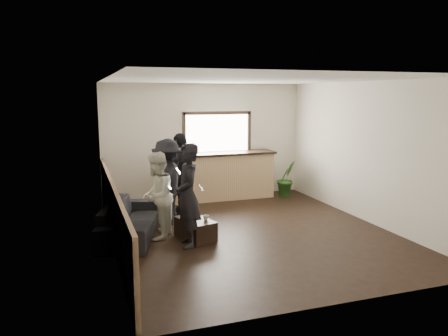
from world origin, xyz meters
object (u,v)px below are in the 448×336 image
object	(u,v)px
cup_a	(187,215)
cup_b	(206,218)
sofa	(130,219)
potted_plant	(286,179)
person_c	(168,182)
coffee_table	(195,229)
person_d	(181,174)
bar_counter	(220,173)
person_b	(157,196)
person_a	(188,195)

from	to	relation	value
cup_a	cup_b	xyz separation A→B (m)	(0.27, -0.29, -0.00)
sofa	cup_a	bearing A→B (deg)	-92.55
potted_plant	person_c	xyz separation A→B (m)	(-3.29, -1.35, 0.39)
coffee_table	person_c	xyz separation A→B (m)	(-0.27, 1.09, 0.67)
cup_b	person_d	size ratio (longest dim) A/B	0.06
cup_a	potted_plant	xyz separation A→B (m)	(3.13, 2.28, 0.05)
bar_counter	cup_b	bearing A→B (deg)	-112.90
person_b	coffee_table	bearing A→B (deg)	94.70
bar_counter	cup_a	world-z (taller)	bar_counter
bar_counter	person_d	xyz separation A→B (m)	(-1.21, -1.04, 0.23)
potted_plant	person_d	world-z (taller)	person_d
sofa	person_c	distance (m)	1.14
person_b	person_d	distance (m)	1.66
person_d	person_b	bearing A→B (deg)	14.94
sofa	bar_counter	bearing A→B (deg)	-31.12
bar_counter	person_c	xyz separation A→B (m)	(-1.63, -1.65, 0.20)
cup_a	cup_b	world-z (taller)	same
bar_counter	person_c	bearing A→B (deg)	-134.73
person_b	cup_b	bearing A→B (deg)	90.98
person_d	person_c	bearing A→B (deg)	8.55
cup_b	person_c	size ratio (longest dim) A/B	0.06
cup_b	person_a	world-z (taller)	person_a
cup_a	person_c	xyz separation A→B (m)	(-0.15, 0.92, 0.45)
person_a	person_d	size ratio (longest dim) A/B	1.00
bar_counter	coffee_table	distance (m)	3.10
potted_plant	person_d	size ratio (longest dim) A/B	0.52
sofa	cup_a	size ratio (longest dim) A/B	18.13
sofa	person_c	bearing A→B (deg)	-37.76
potted_plant	person_b	distance (m)	4.28
coffee_table	person_d	xyz separation A→B (m)	(0.16, 1.69, 0.69)
person_c	person_a	bearing A→B (deg)	31.51
sofa	cup_b	bearing A→B (deg)	-100.10
cup_b	person_a	bearing A→B (deg)	-152.21
person_d	cup_b	bearing A→B (deg)	43.54
cup_a	person_c	size ratio (longest dim) A/B	0.07
person_a	person_c	world-z (taller)	person_a
bar_counter	sofa	xyz separation A→B (m)	(-2.45, -2.24, -0.33)
cup_a	person_d	world-z (taller)	person_d
sofa	potted_plant	bearing A→B (deg)	-48.20
person_a	cup_a	bearing A→B (deg)	172.21
bar_counter	person_d	distance (m)	1.62
person_b	person_d	world-z (taller)	person_d
cup_b	person_a	xyz separation A→B (m)	(-0.36, -0.19, 0.48)
cup_b	potted_plant	world-z (taller)	potted_plant
bar_counter	coffee_table	world-z (taller)	bar_counter
coffee_table	cup_b	size ratio (longest dim) A/B	7.98
coffee_table	person_b	size ratio (longest dim) A/B	0.51
cup_b	person_d	world-z (taller)	person_d
cup_b	sofa	bearing A→B (deg)	153.42
coffee_table	person_d	distance (m)	1.84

